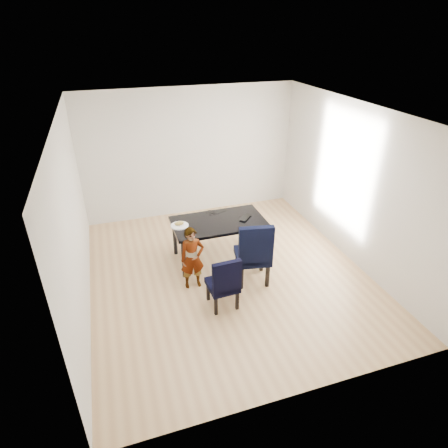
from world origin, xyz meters
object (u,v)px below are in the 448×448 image
object	(u,v)px
child	(192,258)
laptop	(243,217)
chair_right	(253,251)
plate	(180,226)
dining_table	(219,240)
chair_left	(222,281)

from	to	relation	value
child	laptop	world-z (taller)	child
chair_right	plate	distance (m)	1.31
chair_right	dining_table	bearing A→B (deg)	123.41
child	chair_right	bearing A→B (deg)	-8.13
child	laptop	xyz separation A→B (m)	(1.09, 0.65, 0.23)
dining_table	chair_right	distance (m)	0.87
chair_left	laptop	xyz separation A→B (m)	(0.78, 1.23, 0.32)
chair_right	laptop	world-z (taller)	chair_right
plate	child	bearing A→B (deg)	-86.32
dining_table	child	xyz separation A→B (m)	(-0.64, -0.65, 0.15)
child	laptop	size ratio (longest dim) A/B	3.60
chair_left	chair_right	xyz separation A→B (m)	(0.66, 0.46, 0.11)
dining_table	laptop	bearing A→B (deg)	-0.59
chair_left	chair_right	bearing A→B (deg)	31.98
chair_right	child	distance (m)	0.97
chair_left	laptop	distance (m)	1.49
child	plate	world-z (taller)	child
plate	chair_right	bearing A→B (deg)	-39.09
dining_table	chair_right	world-z (taller)	chair_right
laptop	chair_left	bearing A→B (deg)	13.48
child	plate	bearing A→B (deg)	93.20
laptop	dining_table	bearing A→B (deg)	-44.73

